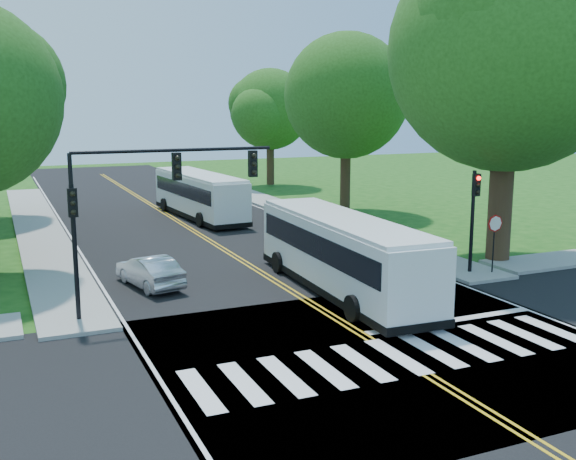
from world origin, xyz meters
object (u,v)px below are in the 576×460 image
bus_lead (342,253)px  dark_sedan (312,226)px  signal_nw (144,192)px  signal_ne (474,208)px  suv (377,255)px  bus_follow (199,194)px  hatchback (150,271)px

bus_lead → dark_sedan: (3.67, 10.32, -0.94)m
signal_nw → dark_sedan: signal_nw is taller
signal_ne → suv: (-3.08, 2.71, -2.37)m
signal_ne → dark_sedan: 10.82m
bus_lead → suv: bus_lead is taller
signal_nw → bus_follow: 20.98m
bus_lead → suv: 4.48m
signal_nw → dark_sedan: bearing=42.1°
suv → dark_sedan: dark_sedan is taller
bus_lead → signal_ne: bearing=-176.6°
signal_ne → bus_lead: 6.56m
signal_nw → hatchback: 5.27m
signal_nw → signal_ne: (14.06, 0.01, -1.41)m
dark_sedan → hatchback: bearing=49.9°
dark_sedan → signal_ne: bearing=122.8°
dark_sedan → signal_nw: bearing=59.8°
suv → bus_follow: bearing=-88.1°
signal_nw → suv: 11.92m
signal_ne → bus_lead: signal_ne is taller
bus_lead → suv: bearing=-137.4°
signal_ne → bus_follow: 20.48m
signal_nw → bus_lead: size_ratio=0.61×
signal_ne → hatchback: signal_ne is taller
bus_follow → dark_sedan: size_ratio=2.56×
suv → bus_lead: bearing=30.6°
signal_nw → bus_lead: signal_nw is taller
hatchback → suv: bearing=162.5°
signal_nw → hatchback: signal_nw is taller
bus_lead → hatchback: bearing=-26.5°
signal_nw → dark_sedan: size_ratio=1.61×
bus_lead → signal_nw: bearing=1.5°
bus_lead → hatchback: (-6.80, 3.74, -0.93)m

